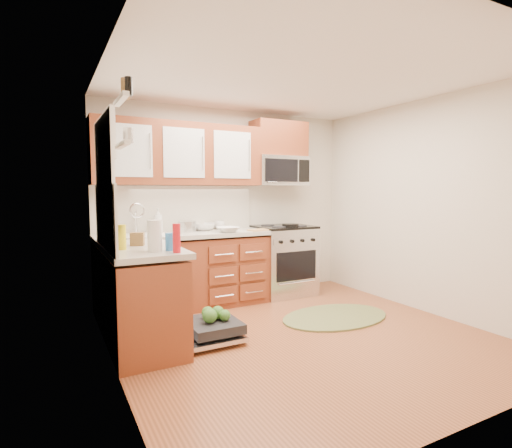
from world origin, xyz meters
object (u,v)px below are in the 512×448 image
upper_cabinets (180,154)px  paper_towel_roll (155,236)px  skillet (290,225)px  cup (219,225)px  sink (141,246)px  bowl_b (203,227)px  rug (335,317)px  range (284,260)px  cutting_board (258,230)px  stock_pot (187,227)px  dishwasher (209,331)px  microwave (279,171)px  bowl_a (228,230)px

upper_cabinets → paper_towel_roll: bearing=-115.3°
skillet → cup: (-0.87, 0.37, 0.01)m
skillet → paper_towel_roll: paper_towel_roll is taller
sink → bowl_b: (0.83, 0.18, 0.17)m
bowl_b → cup: (0.24, 0.05, 0.01)m
rug → paper_towel_roll: size_ratio=4.92×
range → cutting_board: size_ratio=3.75×
paper_towel_roll → range: bearing=31.4°
rug → bowl_b: 1.96m
rug → skillet: bearing=88.0°
stock_pot → bowl_b: bearing=20.3°
upper_cabinets → dishwasher: 2.19m
upper_cabinets → skillet: upper_cabinets is taller
microwave → paper_towel_roll: 2.57m
sink → skillet: skillet is taller
upper_cabinets → rug: 2.66m
bowl_b → dishwasher: bearing=-108.7°
skillet → dishwasher: bearing=-147.7°
skillet → bowl_a: size_ratio=0.82×
upper_cabinets → range: size_ratio=2.16×
skillet → bowl_b: size_ratio=0.76×
microwave → dishwasher: microwave is taller
upper_cabinets → cutting_board: upper_cabinets is taller
stock_pot → bowl_b: stock_pot is taller
paper_towel_roll → microwave: bearing=33.7°
bowl_a → bowl_b: 0.40m
paper_towel_roll → sink: bearing=83.6°
sink → rug: size_ratio=0.48×
bowl_b → sink: bearing=-167.8°
microwave → sink: microwave is taller
skillet → stock_pot: size_ratio=0.98×
bowl_a → upper_cabinets: bearing=146.5°
cutting_board → paper_towel_roll: paper_towel_roll is taller
dishwasher → stock_pot: stock_pot is taller
dishwasher → stock_pot: 1.51m
sink → cup: cup is taller
upper_cabinets → sink: (-0.52, -0.16, -1.07)m
sink → cutting_board: size_ratio=2.45×
dishwasher → bowl_b: 1.62m
microwave → stock_pot: bearing=-178.2°
upper_cabinets → cup: size_ratio=14.84×
stock_pot → bowl_a: (0.44, -0.26, -0.03)m
microwave → rug: (-0.03, -1.27, -1.69)m
upper_cabinets → paper_towel_roll: (-0.66, -1.41, -0.82)m
paper_towel_roll → cup: bearing=50.7°
cutting_board → skillet: bearing=5.1°
upper_cabinets → bowl_a: upper_cabinets is taller
range → cup: (-0.86, 0.22, 0.50)m
rug → stock_pot: stock_pot is taller
sink → paper_towel_roll: paper_towel_roll is taller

